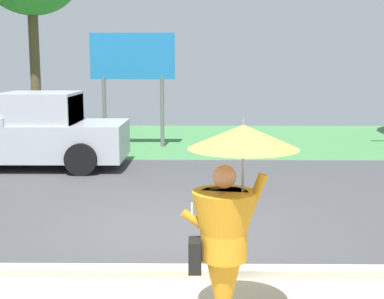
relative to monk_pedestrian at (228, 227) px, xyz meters
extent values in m
cube|color=#424244|center=(-0.74, 5.56, -1.16)|extent=(40.00, 8.00, 0.10)
cube|color=#438348|center=(-0.74, 13.56, -1.16)|extent=(40.00, 8.00, 0.10)
cube|color=#B2AD9E|center=(-0.74, 1.56, -1.06)|extent=(40.00, 0.24, 0.10)
cone|color=orange|center=(-0.04, 0.00, -0.38)|extent=(0.60, 0.60, 1.45)
cylinder|color=orange|center=(-0.04, 0.00, 0.02)|extent=(0.44, 0.44, 0.65)
sphere|color=tan|center=(-0.04, 0.00, 0.48)|extent=(0.22, 0.22, 0.22)
cylinder|color=orange|center=(0.24, 0.00, 0.29)|extent=(0.24, 0.09, 0.45)
cylinder|color=orange|center=(-0.30, 0.02, 0.05)|extent=(0.29, 0.08, 0.24)
cylinder|color=gray|center=(0.13, 0.00, 0.52)|extent=(0.02, 0.02, 0.75)
cone|color=gold|center=(0.13, 0.00, 0.85)|extent=(1.02, 1.02, 0.22)
cylinder|color=gray|center=(0.13, 0.00, 0.97)|extent=(0.02, 0.02, 0.10)
cube|color=beige|center=(-0.34, 0.05, 0.15)|extent=(0.02, 0.11, 0.16)
cube|color=black|center=(-0.31, -0.05, -0.26)|extent=(0.12, 0.24, 0.30)
cube|color=#ADB2BA|center=(-4.72, 8.56, -0.43)|extent=(5.20, 2.00, 0.90)
cube|color=#ADB2BA|center=(-4.22, 8.56, 0.32)|extent=(1.80, 1.84, 0.90)
cube|color=#2D3842|center=(-3.37, 8.56, 0.32)|extent=(0.10, 1.70, 0.77)
cylinder|color=black|center=(-3.02, 9.56, -0.73)|extent=(0.76, 0.28, 0.76)
cylinder|color=black|center=(-3.02, 7.56, -0.73)|extent=(0.76, 0.28, 0.76)
cylinder|color=slate|center=(-3.20, 11.89, -0.01)|extent=(0.12, 0.12, 2.20)
cylinder|color=slate|center=(-1.40, 11.89, -0.01)|extent=(0.12, 0.12, 2.20)
cube|color=#1E72B2|center=(-2.30, 11.89, 1.69)|extent=(2.60, 0.10, 1.40)
cylinder|color=brown|center=(-6.15, 14.73, 1.26)|extent=(0.36, 0.36, 4.74)
camera|label=1|loc=(-0.28, -4.85, 1.52)|focal=50.62mm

